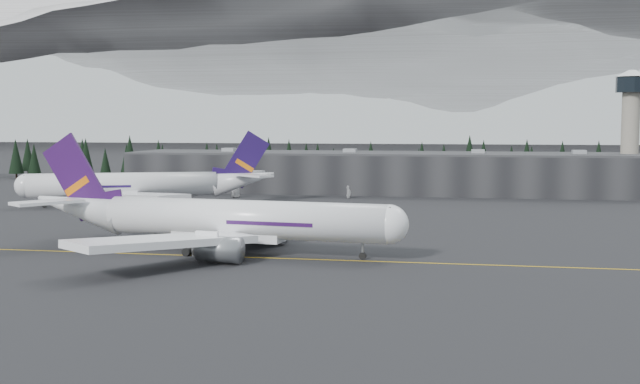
% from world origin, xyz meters
% --- Properties ---
extents(ground, '(1400.00, 1400.00, 0.00)m').
position_xyz_m(ground, '(0.00, 0.00, 0.00)').
color(ground, black).
rests_on(ground, ground).
extents(taxiline, '(400.00, 0.40, 0.02)m').
position_xyz_m(taxiline, '(0.00, -2.00, 0.01)').
color(taxiline, gold).
rests_on(taxiline, ground).
extents(terminal, '(160.00, 30.00, 12.60)m').
position_xyz_m(terminal, '(0.00, 125.00, 6.30)').
color(terminal, black).
rests_on(terminal, ground).
extents(control_tower, '(10.00, 10.00, 37.70)m').
position_xyz_m(control_tower, '(75.00, 128.00, 23.41)').
color(control_tower, gray).
rests_on(control_tower, ground).
extents(treeline, '(360.00, 20.00, 15.00)m').
position_xyz_m(treeline, '(0.00, 162.00, 7.50)').
color(treeline, black).
rests_on(treeline, ground).
extents(mountain_ridge, '(4400.00, 900.00, 420.00)m').
position_xyz_m(mountain_ridge, '(0.00, 1000.00, 0.00)').
color(mountain_ridge, white).
rests_on(mountain_ridge, ground).
extents(jet_main, '(68.65, 63.08, 20.21)m').
position_xyz_m(jet_main, '(-15.29, 2.30, 5.70)').
color(jet_main, white).
rests_on(jet_main, ground).
extents(jet_parked, '(65.22, 58.22, 19.89)m').
position_xyz_m(jet_parked, '(-56.15, 71.14, 5.61)').
color(jet_parked, silver).
rests_on(jet_parked, ground).
extents(gse_vehicle_a, '(4.30, 5.29, 1.34)m').
position_xyz_m(gse_vehicle_a, '(-39.77, 97.63, 0.67)').
color(gse_vehicle_a, silver).
rests_on(gse_vehicle_a, ground).
extents(gse_vehicle_b, '(3.90, 1.94, 1.28)m').
position_xyz_m(gse_vehicle_b, '(-6.94, 102.50, 0.64)').
color(gse_vehicle_b, silver).
rests_on(gse_vehicle_b, ground).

